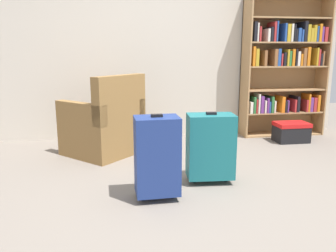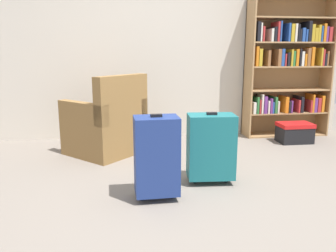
# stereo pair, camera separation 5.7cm
# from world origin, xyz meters

# --- Properties ---
(ground_plane) EXTENTS (9.10, 9.10, 0.00)m
(ground_plane) POSITION_xyz_m (0.00, 0.00, 0.00)
(ground_plane) COLOR slate
(back_wall) EXTENTS (5.20, 0.10, 2.60)m
(back_wall) POSITION_xyz_m (0.00, 2.20, 1.30)
(back_wall) COLOR beige
(back_wall) RESTS_ON ground
(bookshelf) EXTENTS (1.13, 0.32, 1.87)m
(bookshelf) POSITION_xyz_m (1.76, 1.99, 0.95)
(bookshelf) COLOR #A87F51
(bookshelf) RESTS_ON ground
(armchair) EXTENTS (0.99, 0.99, 0.90)m
(armchair) POSITION_xyz_m (-0.66, 1.41, 0.32)
(armchair) COLOR olive
(armchair) RESTS_ON ground
(mug) EXTENTS (0.12, 0.08, 0.10)m
(mug) POSITION_xyz_m (-0.21, 1.27, 0.05)
(mug) COLOR #1959A5
(mug) RESTS_ON ground
(storage_box) EXTENTS (0.42, 0.28, 0.25)m
(storage_box) POSITION_xyz_m (1.70, 1.57, 0.13)
(storage_box) COLOR black
(storage_box) RESTS_ON ground
(suitcase_navy_blue) EXTENTS (0.35, 0.25, 0.68)m
(suitcase_navy_blue) POSITION_xyz_m (-0.23, 0.09, 0.36)
(suitcase_navy_blue) COLOR navy
(suitcase_navy_blue) RESTS_ON ground
(suitcase_teal) EXTENTS (0.42, 0.27, 0.63)m
(suitcase_teal) POSITION_xyz_m (0.28, 0.37, 0.33)
(suitcase_teal) COLOR #19666B
(suitcase_teal) RESTS_ON ground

